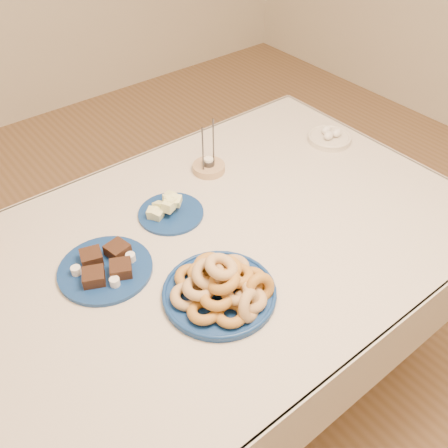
{
  "coord_description": "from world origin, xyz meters",
  "views": [
    {
      "loc": [
        -0.67,
        -0.9,
        1.8
      ],
      "look_at": [
        0.0,
        -0.05,
        0.85
      ],
      "focal_mm": 40.0,
      "sensor_mm": 36.0,
      "label": 1
    }
  ],
  "objects_px": {
    "donut_platter": "(222,287)",
    "candle_holder": "(209,167)",
    "brownie_plate": "(106,267)",
    "dining_table": "(214,264)",
    "egg_bowl": "(330,137)",
    "melon_plate": "(169,209)"
  },
  "relations": [
    {
      "from": "dining_table",
      "to": "brownie_plate",
      "type": "relative_size",
      "value": 5.67
    },
    {
      "from": "dining_table",
      "to": "egg_bowl",
      "type": "bearing_deg",
      "value": 13.54
    },
    {
      "from": "brownie_plate",
      "to": "candle_holder",
      "type": "xyz_separation_m",
      "value": [
        0.53,
        0.21,
        0.0
      ]
    },
    {
      "from": "egg_bowl",
      "to": "donut_platter",
      "type": "bearing_deg",
      "value": -156.33
    },
    {
      "from": "dining_table",
      "to": "donut_platter",
      "type": "xyz_separation_m",
      "value": [
        -0.12,
        -0.19,
        0.14
      ]
    },
    {
      "from": "dining_table",
      "to": "egg_bowl",
      "type": "relative_size",
      "value": 9.38
    },
    {
      "from": "donut_platter",
      "to": "candle_holder",
      "type": "xyz_separation_m",
      "value": [
        0.33,
        0.5,
        -0.02
      ]
    },
    {
      "from": "donut_platter",
      "to": "brownie_plate",
      "type": "height_order",
      "value": "donut_platter"
    },
    {
      "from": "brownie_plate",
      "to": "egg_bowl",
      "type": "relative_size",
      "value": 1.65
    },
    {
      "from": "dining_table",
      "to": "donut_platter",
      "type": "relative_size",
      "value": 4.36
    },
    {
      "from": "dining_table",
      "to": "candle_holder",
      "type": "height_order",
      "value": "candle_holder"
    },
    {
      "from": "donut_platter",
      "to": "egg_bowl",
      "type": "height_order",
      "value": "donut_platter"
    },
    {
      "from": "donut_platter",
      "to": "melon_plate",
      "type": "height_order",
      "value": "donut_platter"
    },
    {
      "from": "melon_plate",
      "to": "egg_bowl",
      "type": "bearing_deg",
      "value": -1.44
    },
    {
      "from": "dining_table",
      "to": "donut_platter",
      "type": "bearing_deg",
      "value": -122.32
    },
    {
      "from": "brownie_plate",
      "to": "egg_bowl",
      "type": "xyz_separation_m",
      "value": [
        1.03,
        0.08,
        0.0
      ]
    },
    {
      "from": "brownie_plate",
      "to": "dining_table",
      "type": "bearing_deg",
      "value": -15.53
    },
    {
      "from": "donut_platter",
      "to": "melon_plate",
      "type": "relative_size",
      "value": 1.7
    },
    {
      "from": "dining_table",
      "to": "donut_platter",
      "type": "height_order",
      "value": "donut_platter"
    },
    {
      "from": "melon_plate",
      "to": "candle_holder",
      "type": "bearing_deg",
      "value": 24.91
    },
    {
      "from": "candle_holder",
      "to": "dining_table",
      "type": "bearing_deg",
      "value": -124.72
    },
    {
      "from": "melon_plate",
      "to": "brownie_plate",
      "type": "relative_size",
      "value": 0.76
    }
  ]
}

